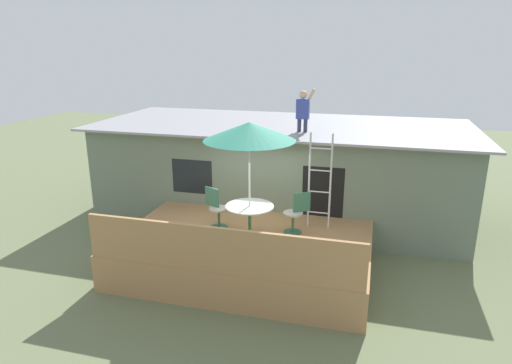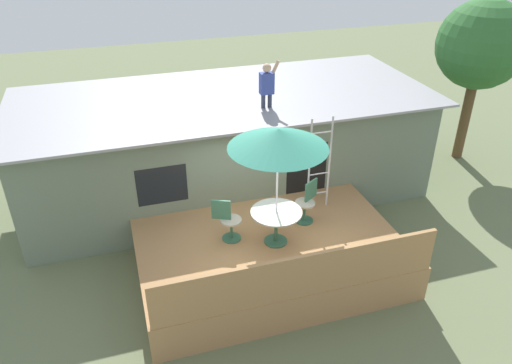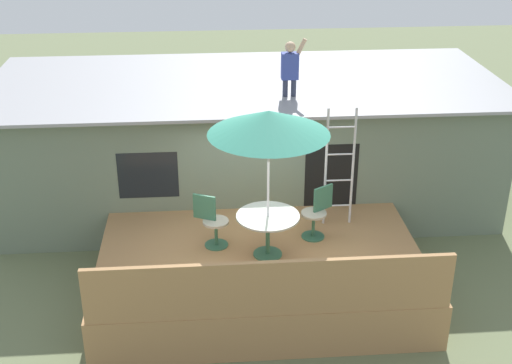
# 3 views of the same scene
# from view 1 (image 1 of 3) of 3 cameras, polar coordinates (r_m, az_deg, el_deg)

# --- Properties ---
(ground_plane) EXTENTS (40.00, 40.00, 0.00)m
(ground_plane) POSITION_cam_1_polar(r_m,az_deg,el_deg) (10.28, -1.26, -10.90)
(ground_plane) COLOR #66704C
(house) EXTENTS (10.50, 4.50, 2.69)m
(house) POSITION_cam_1_polar(r_m,az_deg,el_deg) (13.03, 3.16, 1.62)
(house) COLOR slate
(house) RESTS_ON ground
(deck) EXTENTS (5.40, 3.60, 0.80)m
(deck) POSITION_cam_1_polar(r_m,az_deg,el_deg) (10.09, -1.28, -8.90)
(deck) COLOR #A87A4C
(deck) RESTS_ON ground
(deck_railing) EXTENTS (5.30, 0.08, 0.90)m
(deck_railing) POSITION_cam_1_polar(r_m,az_deg,el_deg) (8.23, -4.80, -8.71)
(deck_railing) COLOR #A87A4C
(deck_railing) RESTS_ON deck
(patio_table) EXTENTS (1.04, 1.04, 0.74)m
(patio_table) POSITION_cam_1_polar(r_m,az_deg,el_deg) (9.58, -0.82, -3.94)
(patio_table) COLOR #33664C
(patio_table) RESTS_ON deck
(patio_umbrella) EXTENTS (1.90, 1.90, 2.54)m
(patio_umbrella) POSITION_cam_1_polar(r_m,az_deg,el_deg) (9.10, -0.86, 6.47)
(patio_umbrella) COLOR silver
(patio_umbrella) RESTS_ON deck
(step_ladder) EXTENTS (0.52, 0.04, 2.20)m
(step_ladder) POSITION_cam_1_polar(r_m,az_deg,el_deg) (10.10, 8.14, 0.09)
(step_ladder) COLOR silver
(step_ladder) RESTS_ON deck
(person_figure) EXTENTS (0.47, 0.20, 1.11)m
(person_figure) POSITION_cam_1_polar(r_m,az_deg,el_deg) (11.48, 6.06, 9.35)
(person_figure) COLOR #33384C
(person_figure) RESTS_ON house
(patio_chair_left) EXTENTS (0.59, 0.44, 0.92)m
(patio_chair_left) POSITION_cam_1_polar(r_m,az_deg,el_deg) (10.25, -5.09, -3.33)
(patio_chair_left) COLOR #33664C
(patio_chair_left) RESTS_ON deck
(patio_chair_right) EXTENTS (0.57, 0.45, 0.92)m
(patio_chair_right) POSITION_cam_1_polar(r_m,az_deg,el_deg) (9.96, 5.14, -3.97)
(patio_chair_right) COLOR #33664C
(patio_chair_right) RESTS_ON deck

